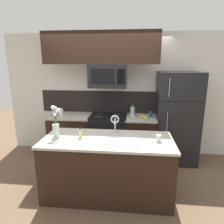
{
  "coord_description": "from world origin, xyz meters",
  "views": [
    {
      "loc": [
        0.49,
        -3.07,
        2.0
      ],
      "look_at": [
        0.14,
        0.27,
        1.16
      ],
      "focal_mm": 32.0,
      "sensor_mm": 36.0,
      "label": 1
    }
  ],
  "objects_px": {
    "flower_vase": "(56,126)",
    "banana_bunch": "(144,117)",
    "stove_range": "(108,136)",
    "coffee_tin": "(150,114)",
    "storage_jar_medium": "(61,111)",
    "dish_soap_bottle": "(80,134)",
    "microwave": "(108,76)",
    "french_press": "(132,111)",
    "spare_glass": "(159,138)",
    "refrigerator": "(176,118)",
    "storage_jar_tall": "(55,111)",
    "sink_faucet": "(115,122)"
  },
  "relations": [
    {
      "from": "flower_vase",
      "to": "banana_bunch",
      "type": "bearing_deg",
      "value": 41.17
    },
    {
      "from": "stove_range",
      "to": "coffee_tin",
      "type": "height_order",
      "value": "coffee_tin"
    },
    {
      "from": "storage_jar_medium",
      "to": "dish_soap_bottle",
      "type": "relative_size",
      "value": 1.01
    },
    {
      "from": "microwave",
      "to": "dish_soap_bottle",
      "type": "relative_size",
      "value": 4.51
    },
    {
      "from": "french_press",
      "to": "spare_glass",
      "type": "xyz_separation_m",
      "value": [
        0.37,
        -1.35,
        -0.05
      ]
    },
    {
      "from": "stove_range",
      "to": "spare_glass",
      "type": "bearing_deg",
      "value": -55.86
    },
    {
      "from": "refrigerator",
      "to": "french_press",
      "type": "relative_size",
      "value": 6.83
    },
    {
      "from": "storage_jar_medium",
      "to": "french_press",
      "type": "distance_m",
      "value": 1.52
    },
    {
      "from": "stove_range",
      "to": "coffee_tin",
      "type": "distance_m",
      "value": 1.01
    },
    {
      "from": "storage_jar_medium",
      "to": "refrigerator",
      "type": "bearing_deg",
      "value": 0.04
    },
    {
      "from": "banana_bunch",
      "to": "stove_range",
      "type": "bearing_deg",
      "value": 175.25
    },
    {
      "from": "coffee_tin",
      "to": "dish_soap_bottle",
      "type": "bearing_deg",
      "value": -130.73
    },
    {
      "from": "french_press",
      "to": "dish_soap_bottle",
      "type": "height_order",
      "value": "french_press"
    },
    {
      "from": "storage_jar_tall",
      "to": "french_press",
      "type": "bearing_deg",
      "value": 3.14
    },
    {
      "from": "french_press",
      "to": "spare_glass",
      "type": "distance_m",
      "value": 1.4
    },
    {
      "from": "microwave",
      "to": "banana_bunch",
      "type": "distance_m",
      "value": 1.09
    },
    {
      "from": "microwave",
      "to": "french_press",
      "type": "xyz_separation_m",
      "value": [
        0.5,
        0.08,
        -0.73
      ]
    },
    {
      "from": "dish_soap_bottle",
      "to": "spare_glass",
      "type": "height_order",
      "value": "dish_soap_bottle"
    },
    {
      "from": "stove_range",
      "to": "dish_soap_bottle",
      "type": "relative_size",
      "value": 5.64
    },
    {
      "from": "banana_bunch",
      "to": "french_press",
      "type": "distance_m",
      "value": 0.28
    },
    {
      "from": "french_press",
      "to": "sink_faucet",
      "type": "distance_m",
      "value": 1.13
    },
    {
      "from": "storage_jar_medium",
      "to": "dish_soap_bottle",
      "type": "bearing_deg",
      "value": -59.48
    },
    {
      "from": "microwave",
      "to": "spare_glass",
      "type": "bearing_deg",
      "value": -55.42
    },
    {
      "from": "storage_jar_medium",
      "to": "flower_vase",
      "type": "height_order",
      "value": "flower_vase"
    },
    {
      "from": "sink_faucet",
      "to": "flower_vase",
      "type": "distance_m",
      "value": 0.89
    },
    {
      "from": "storage_jar_tall",
      "to": "storage_jar_medium",
      "type": "distance_m",
      "value": 0.13
    },
    {
      "from": "stove_range",
      "to": "spare_glass",
      "type": "height_order",
      "value": "spare_glass"
    },
    {
      "from": "stove_range",
      "to": "sink_faucet",
      "type": "bearing_deg",
      "value": -77.41
    },
    {
      "from": "banana_bunch",
      "to": "sink_faucet",
      "type": "relative_size",
      "value": 0.62
    },
    {
      "from": "refrigerator",
      "to": "spare_glass",
      "type": "distance_m",
      "value": 1.4
    },
    {
      "from": "stove_range",
      "to": "coffee_tin",
      "type": "xyz_separation_m",
      "value": [
        0.87,
        0.05,
        0.5
      ]
    },
    {
      "from": "spare_glass",
      "to": "sink_faucet",
      "type": "bearing_deg",
      "value": 158.43
    },
    {
      "from": "sink_faucet",
      "to": "dish_soap_bottle",
      "type": "height_order",
      "value": "sink_faucet"
    },
    {
      "from": "storage_jar_medium",
      "to": "flower_vase",
      "type": "distance_m",
      "value": 1.34
    },
    {
      "from": "dish_soap_bottle",
      "to": "microwave",
      "type": "bearing_deg",
      "value": 78.05
    },
    {
      "from": "storage_jar_medium",
      "to": "sink_faucet",
      "type": "xyz_separation_m",
      "value": [
        1.25,
        -1.05,
        0.11
      ]
    },
    {
      "from": "dish_soap_bottle",
      "to": "storage_jar_tall",
      "type": "bearing_deg",
      "value": 125.27
    },
    {
      "from": "stove_range",
      "to": "dish_soap_bottle",
      "type": "height_order",
      "value": "dish_soap_bottle"
    },
    {
      "from": "stove_range",
      "to": "flower_vase",
      "type": "height_order",
      "value": "flower_vase"
    },
    {
      "from": "storage_jar_tall",
      "to": "banana_bunch",
      "type": "relative_size",
      "value": 0.86
    },
    {
      "from": "french_press",
      "to": "flower_vase",
      "type": "height_order",
      "value": "flower_vase"
    },
    {
      "from": "stove_range",
      "to": "banana_bunch",
      "type": "xyz_separation_m",
      "value": [
        0.74,
        -0.06,
        0.47
      ]
    },
    {
      "from": "sink_faucet",
      "to": "coffee_tin",
      "type": "bearing_deg",
      "value": 59.45
    },
    {
      "from": "coffee_tin",
      "to": "dish_soap_bottle",
      "type": "xyz_separation_m",
      "value": [
        -1.13,
        -1.31,
        0.01
      ]
    },
    {
      "from": "microwave",
      "to": "storage_jar_medium",
      "type": "height_order",
      "value": "microwave"
    },
    {
      "from": "banana_bunch",
      "to": "french_press",
      "type": "bearing_deg",
      "value": 153.22
    },
    {
      "from": "french_press",
      "to": "dish_soap_bottle",
      "type": "bearing_deg",
      "value": -119.92
    },
    {
      "from": "french_press",
      "to": "coffee_tin",
      "type": "distance_m",
      "value": 0.37
    },
    {
      "from": "microwave",
      "to": "storage_jar_medium",
      "type": "xyz_separation_m",
      "value": [
        -1.02,
        0.04,
        -0.74
      ]
    },
    {
      "from": "flower_vase",
      "to": "sink_faucet",
      "type": "bearing_deg",
      "value": 14.74
    }
  ]
}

